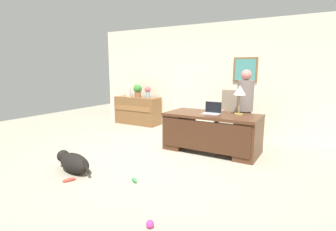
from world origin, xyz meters
The scene contains 15 objects.
ground_plane centered at (0.00, 0.00, 0.00)m, with size 12.00×12.00×0.00m, color #9E937F.
back_wall centered at (0.00, 2.60, 1.35)m, with size 7.00×0.16×2.70m.
desk centered at (0.61, 0.91, 0.40)m, with size 1.78×0.86×0.74m.
credenza centered at (-2.18, 2.25, 0.39)m, with size 1.34×0.50×0.79m.
armchair centered at (0.76, 1.79, 0.50)m, with size 0.60×0.59×1.13m.
person_standing centered at (1.08, 1.51, 0.81)m, with size 0.32×0.32×1.58m.
dog_lying centered at (-0.86, -1.16, 0.15)m, with size 0.83×0.41×0.30m.
laptop centered at (0.61, 0.93, 0.80)m, with size 0.32×0.22×0.22m.
desk_lamp centered at (1.08, 1.08, 1.17)m, with size 0.22×0.22×0.55m.
vase_with_flowers centered at (-1.82, 2.25, 0.98)m, with size 0.17×0.17×0.32m.
vase_empty centered at (-2.51, 2.25, 0.94)m, with size 0.15×0.15×0.30m, color silver.
potted_plant centered at (-2.16, 2.25, 0.99)m, with size 0.24×0.24×0.36m.
dog_toy_ball centered at (1.01, -1.77, 0.04)m, with size 0.08×0.08×0.08m, color #D8338C.
dog_toy_bone centered at (0.19, -0.97, 0.03)m, with size 0.16×0.05×0.05m, color green.
dog_toy_plush centered at (-0.62, -1.45, 0.03)m, with size 0.19×0.05×0.05m, color #E53F33.
Camera 1 is at (2.41, -3.76, 1.60)m, focal length 28.04 mm.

